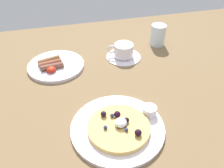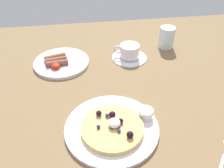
{
  "view_description": "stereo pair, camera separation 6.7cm",
  "coord_description": "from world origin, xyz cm",
  "px_view_note": "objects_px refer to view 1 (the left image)",
  "views": [
    {
      "loc": [
        -13.29,
        -62.52,
        54.34
      ],
      "look_at": [
        2.52,
        -0.7,
        4.0
      ],
      "focal_mm": 37.99,
      "sensor_mm": 36.0,
      "label": 1
    },
    {
      "loc": [
        -6.73,
        -63.84,
        54.34
      ],
      "look_at": [
        2.52,
        -0.7,
        4.0
      ],
      "focal_mm": 37.99,
      "sensor_mm": 36.0,
      "label": 2
    }
  ],
  "objects_px": {
    "coffee_cup": "(123,50)",
    "water_glass": "(158,35)",
    "pancake_plate": "(117,128)",
    "breakfast_plate": "(56,66)",
    "coffee_saucer": "(124,56)",
    "syrup_ramekin": "(149,111)"
  },
  "relations": [
    {
      "from": "coffee_cup",
      "to": "water_glass",
      "type": "distance_m",
      "value": 0.2
    },
    {
      "from": "pancake_plate",
      "to": "breakfast_plate",
      "type": "height_order",
      "value": "breakfast_plate"
    },
    {
      "from": "pancake_plate",
      "to": "coffee_saucer",
      "type": "bearing_deg",
      "value": 70.58
    },
    {
      "from": "syrup_ramekin",
      "to": "breakfast_plate",
      "type": "height_order",
      "value": "syrup_ramekin"
    },
    {
      "from": "breakfast_plate",
      "to": "coffee_cup",
      "type": "distance_m",
      "value": 0.29
    },
    {
      "from": "breakfast_plate",
      "to": "water_glass",
      "type": "bearing_deg",
      "value": 9.06
    },
    {
      "from": "breakfast_plate",
      "to": "coffee_cup",
      "type": "bearing_deg",
      "value": 0.93
    },
    {
      "from": "pancake_plate",
      "to": "water_glass",
      "type": "bearing_deg",
      "value": 54.92
    },
    {
      "from": "coffee_cup",
      "to": "breakfast_plate",
      "type": "bearing_deg",
      "value": -179.07
    },
    {
      "from": "pancake_plate",
      "to": "water_glass",
      "type": "distance_m",
      "value": 0.56
    },
    {
      "from": "breakfast_plate",
      "to": "water_glass",
      "type": "xyz_separation_m",
      "value": [
        0.47,
        0.08,
        0.04
      ]
    },
    {
      "from": "syrup_ramekin",
      "to": "breakfast_plate",
      "type": "distance_m",
      "value": 0.44
    },
    {
      "from": "coffee_cup",
      "to": "pancake_plate",
      "type": "bearing_deg",
      "value": -109.21
    },
    {
      "from": "pancake_plate",
      "to": "coffee_saucer",
      "type": "relative_size",
      "value": 1.88
    },
    {
      "from": "coffee_saucer",
      "to": "pancake_plate",
      "type": "bearing_deg",
      "value": -109.42
    },
    {
      "from": "syrup_ramekin",
      "to": "coffee_saucer",
      "type": "height_order",
      "value": "syrup_ramekin"
    },
    {
      "from": "breakfast_plate",
      "to": "coffee_saucer",
      "type": "xyz_separation_m",
      "value": [
        0.29,
        0.0,
        -0.0
      ]
    },
    {
      "from": "coffee_cup",
      "to": "coffee_saucer",
      "type": "bearing_deg",
      "value": -15.36
    },
    {
      "from": "breakfast_plate",
      "to": "water_glass",
      "type": "relative_size",
      "value": 2.35
    },
    {
      "from": "syrup_ramekin",
      "to": "coffee_saucer",
      "type": "bearing_deg",
      "value": 86.22
    },
    {
      "from": "coffee_saucer",
      "to": "coffee_cup",
      "type": "relative_size",
      "value": 1.36
    },
    {
      "from": "breakfast_plate",
      "to": "coffee_cup",
      "type": "height_order",
      "value": "coffee_cup"
    }
  ]
}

